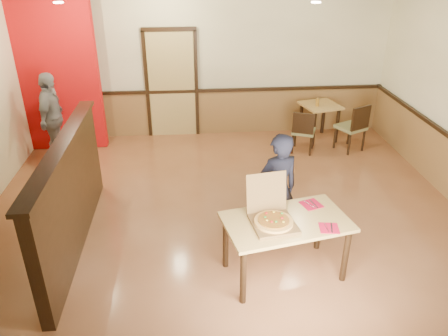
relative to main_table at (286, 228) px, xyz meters
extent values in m
plane|color=#A66840|center=(-0.55, 1.02, -0.64)|extent=(7.00, 7.00, 0.00)
plane|color=black|center=(-0.55, 1.02, 2.16)|extent=(7.00, 7.00, 0.00)
plane|color=#FBF4C4|center=(-0.55, 4.52, 0.76)|extent=(7.00, 0.00, 7.00)
cube|color=olive|center=(-0.55, 4.49, -0.19)|extent=(7.00, 0.04, 0.90)
cube|color=black|center=(-0.55, 4.47, 0.28)|extent=(7.00, 0.06, 0.06)
cube|color=tan|center=(-1.35, 4.48, 0.41)|extent=(0.90, 0.06, 2.10)
cube|color=black|center=(-2.55, 0.82, 0.06)|extent=(0.14, 3.00, 1.40)
cube|color=black|center=(-2.55, 0.82, 0.78)|extent=(0.20, 3.10, 0.05)
cube|color=red|center=(-3.45, 4.02, 0.76)|extent=(1.60, 0.20, 2.78)
cylinder|color=beige|center=(-2.85, 2.82, 2.14)|extent=(0.14, 0.14, 0.02)
cylinder|color=beige|center=(0.85, 2.52, 2.14)|extent=(0.14, 0.14, 0.02)
cube|color=tan|center=(0.00, 0.00, 0.09)|extent=(1.53, 1.07, 0.04)
cylinder|color=black|center=(-0.54, -0.44, -0.29)|extent=(0.07, 0.07, 0.71)
cylinder|color=black|center=(-0.67, 0.18, -0.29)|extent=(0.07, 0.07, 0.71)
cylinder|color=black|center=(0.67, -0.18, -0.29)|extent=(0.07, 0.07, 0.71)
cylinder|color=black|center=(0.54, 0.44, -0.29)|extent=(0.07, 0.07, 0.71)
cube|color=olive|center=(0.00, 0.71, -0.20)|extent=(0.58, 0.58, 0.06)
cube|color=black|center=(-0.08, 0.89, 0.03)|extent=(0.39, 0.21, 0.42)
cylinder|color=black|center=(-0.08, 0.47, -0.45)|extent=(0.04, 0.04, 0.38)
cylinder|color=black|center=(-0.24, 0.80, -0.45)|extent=(0.04, 0.04, 0.38)
cylinder|color=black|center=(0.24, 0.63, -0.45)|extent=(0.04, 0.04, 0.38)
cylinder|color=black|center=(0.09, 0.95, -0.45)|extent=(0.04, 0.04, 0.38)
cube|color=olive|center=(1.09, 3.42, -0.23)|extent=(0.53, 0.53, 0.05)
cube|color=black|center=(1.02, 3.25, -0.01)|extent=(0.37, 0.18, 0.39)
cylinder|color=black|center=(1.31, 3.51, -0.46)|extent=(0.04, 0.04, 0.35)
cylinder|color=black|center=(1.19, 3.20, -0.46)|extent=(0.04, 0.04, 0.35)
cylinder|color=black|center=(1.00, 3.64, -0.46)|extent=(0.04, 0.04, 0.35)
cylinder|color=black|center=(0.87, 3.33, -0.46)|extent=(0.04, 0.04, 0.35)
cube|color=olive|center=(1.99, 3.42, -0.18)|extent=(0.61, 0.61, 0.06)
cube|color=black|center=(2.09, 3.23, 0.06)|extent=(0.41, 0.23, 0.43)
cylinder|color=black|center=(2.08, 3.67, -0.44)|extent=(0.04, 0.04, 0.40)
cylinder|color=black|center=(2.24, 3.33, -0.44)|extent=(0.04, 0.04, 0.40)
cylinder|color=black|center=(1.74, 3.50, -0.44)|extent=(0.04, 0.04, 0.40)
cylinder|color=black|center=(1.91, 3.17, -0.44)|extent=(0.04, 0.04, 0.40)
cube|color=tan|center=(1.54, 3.97, 0.07)|extent=(0.83, 0.83, 0.04)
cylinder|color=black|center=(1.35, 3.65, -0.29)|extent=(0.07, 0.07, 0.69)
cylinder|color=black|center=(1.23, 4.16, -0.29)|extent=(0.07, 0.07, 0.69)
cylinder|color=black|center=(1.86, 3.78, -0.29)|extent=(0.07, 0.07, 0.69)
cylinder|color=black|center=(1.73, 4.29, -0.29)|extent=(0.07, 0.07, 0.69)
imported|color=black|center=(0.02, 0.64, 0.13)|extent=(0.65, 0.53, 1.54)
imported|color=gray|center=(-3.43, 3.42, 0.17)|extent=(0.44, 0.97, 1.62)
cube|color=brown|center=(-0.17, -0.09, 0.13)|extent=(0.54, 0.54, 0.03)
cube|color=brown|center=(-0.21, 0.19, 0.37)|extent=(0.48, 0.16, 0.46)
cylinder|color=#E2AB52|center=(-0.17, -0.09, 0.16)|extent=(0.50, 0.50, 0.03)
cube|color=red|center=(0.43, -0.20, 0.11)|extent=(0.24, 0.24, 0.00)
cylinder|color=white|center=(0.40, -0.20, 0.12)|extent=(0.03, 0.18, 0.01)
cube|color=white|center=(0.46, -0.20, 0.12)|extent=(0.04, 0.19, 0.00)
cube|color=red|center=(0.37, 0.30, 0.11)|extent=(0.28, 0.28, 0.01)
cylinder|color=white|center=(0.34, 0.30, 0.12)|extent=(0.07, 0.19, 0.01)
cube|color=white|center=(0.40, 0.30, 0.12)|extent=(0.08, 0.20, 0.00)
cylinder|color=#99691B|center=(1.45, 3.88, 0.17)|extent=(0.06, 0.06, 0.15)
camera|label=1|loc=(-1.06, -4.03, 2.85)|focal=35.00mm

